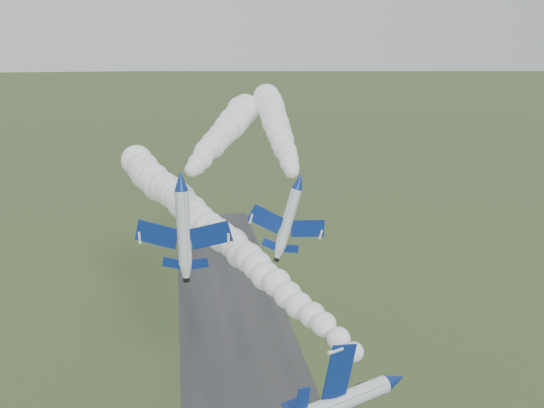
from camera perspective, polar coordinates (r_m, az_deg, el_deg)
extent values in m
cylinder|color=white|center=(52.31, 11.47, -15.93)|extent=(4.31, 7.90, 1.46)
cone|color=white|center=(55.40, 8.04, -13.81)|extent=(1.99, 2.12, 1.46)
cylinder|color=black|center=(56.04, 7.42, -13.42)|extent=(0.90, 0.80, 0.74)
ellipsoid|color=black|center=(51.39, 13.51, -16.67)|extent=(1.92, 2.89, 0.97)
cube|color=navy|center=(51.24, 10.87, -12.96)|extent=(1.08, 2.20, 4.35)
cube|color=navy|center=(54.26, 10.68, -18.16)|extent=(1.08, 2.20, 4.35)
cube|color=navy|center=(54.08, 8.64, -12.80)|extent=(0.52, 1.02, 1.89)
cube|color=navy|center=(55.63, 8.58, -15.51)|extent=(0.52, 1.02, 1.89)
cube|color=navy|center=(55.37, 9.78, -13.87)|extent=(2.49, 2.18, 0.17)
cylinder|color=white|center=(68.30, -8.58, 2.19)|extent=(3.65, 8.83, 1.58)
cone|color=navy|center=(63.14, -9.74, 1.01)|extent=(2.09, 2.60, 1.58)
cone|color=white|center=(73.31, -7.62, 3.16)|extent=(1.99, 2.19, 1.58)
cylinder|color=black|center=(74.30, -7.45, 3.33)|extent=(0.93, 0.80, 0.80)
ellipsoid|color=black|center=(66.06, -9.06, 2.22)|extent=(1.75, 3.15, 1.05)
cube|color=navy|center=(69.92, -10.89, 2.22)|extent=(5.23, 3.58, 0.21)
cube|color=navy|center=(68.46, -5.88, 2.22)|extent=(5.23, 3.58, 0.21)
cube|color=navy|center=(72.82, -9.06, 2.99)|extent=(2.29, 1.61, 0.13)
cube|color=navy|center=(72.07, -6.49, 3.00)|extent=(2.29, 1.61, 0.13)
cube|color=navy|center=(71.91, -7.88, 4.00)|extent=(0.56, 1.65, 2.28)
cylinder|color=white|center=(71.00, 2.56, 2.15)|extent=(1.87, 7.38, 1.61)
cone|color=navy|center=(66.58, 3.21, 1.22)|extent=(1.67, 1.98, 1.61)
cone|color=white|center=(75.27, 2.01, 2.95)|extent=(1.66, 1.63, 1.61)
cylinder|color=black|center=(76.11, 1.91, 3.09)|extent=(0.83, 0.55, 0.81)
ellipsoid|color=black|center=(69.10, 2.93, 2.17)|extent=(1.16, 2.55, 1.07)
cube|color=navy|center=(71.17, 0.44, 2.67)|extent=(3.98, 2.23, 1.17)
cube|color=navy|center=(72.30, 4.41, 1.71)|extent=(3.98, 2.23, 1.17)
cube|color=navy|center=(74.24, 1.07, 3.06)|extent=(1.74, 1.02, 0.54)
cube|color=navy|center=(74.82, 3.12, 2.57)|extent=(1.74, 1.02, 0.54)
cube|color=navy|center=(74.12, 2.36, 3.61)|extent=(0.66, 1.42, 1.88)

